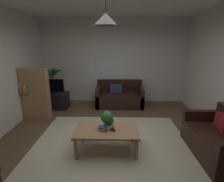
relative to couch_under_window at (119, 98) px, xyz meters
The scene contains 18 objects.
floor 2.30m from the couch_under_window, 94.96° to the right, with size 4.88×5.49×0.02m, color brown.
rug 2.50m from the couch_under_window, 94.56° to the right, with size 3.17×3.02×0.01m, color beige.
wall_back 1.25m from the couch_under_window, 111.61° to the left, with size 5.00×0.06×2.82m, color silver.
window_pane 1.09m from the couch_under_window, 134.18° to the left, with size 1.17×0.01×1.06m, color white.
couch_under_window is the anchor object (origin of this frame).
couch_right_side 3.14m from the couch_under_window, 55.65° to the right, with size 0.81×1.34×0.82m.
coffee_table 2.50m from the couch_under_window, 96.55° to the right, with size 1.18×0.68×0.45m.
book_on_table_0 2.57m from the couch_under_window, 97.60° to the right, with size 0.12×0.10×0.03m, color #72387F.
book_on_table_1 2.57m from the couch_under_window, 97.84° to the right, with size 0.12×0.11×0.03m, color gold.
book_on_table_2 2.57m from the couch_under_window, 97.89° to the right, with size 0.16×0.10×0.03m, color #2D4C8C.
remote_on_table_0 2.41m from the couch_under_window, 94.51° to the right, with size 0.05×0.16×0.02m, color black.
remote_on_table_1 2.53m from the couch_under_window, 94.33° to the right, with size 0.05×0.16×0.02m, color black.
potted_plant_on_table 2.49m from the couch_under_window, 96.35° to the right, with size 0.24×0.23×0.35m.
tv_stand 2.11m from the couch_under_window, behind, with size 0.90×0.44×0.50m, color black.
tv 2.16m from the couch_under_window, behind, with size 0.71×0.16×0.45m.
potted_palm_corner 2.32m from the couch_under_window, behind, with size 0.86×0.88×1.36m.
bookshelf_corner 2.54m from the couch_under_window, 155.05° to the right, with size 0.70×0.31×1.40m.
pendant_lamp 3.26m from the couch_under_window, 96.55° to the right, with size 0.39×0.39×0.55m.
Camera 1 is at (0.08, -3.06, 1.98)m, focal length 27.06 mm.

